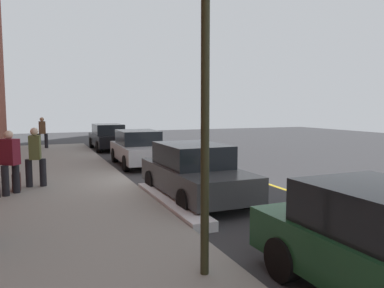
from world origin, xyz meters
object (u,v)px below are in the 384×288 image
at_px(traffic_light_pole, 206,49).
at_px(rolling_suitcase, 16,182).
at_px(parked_car_black, 109,137).
at_px(parked_car_silver, 139,148).
at_px(pedestrian_brown_coat, 42,132).
at_px(pedestrian_burgundy_coat, 10,161).
at_px(pedestrian_olive_coat, 35,155).
at_px(parked_car_charcoal, 194,172).

height_order(traffic_light_pole, rolling_suitcase, traffic_light_pole).
relative_size(parked_car_black, traffic_light_pole, 0.96).
distance_m(parked_car_silver, pedestrian_brown_coat, 8.41).
height_order(pedestrian_burgundy_coat, pedestrian_olive_coat, pedestrian_olive_coat).
xyz_separation_m(parked_car_black, pedestrian_burgundy_coat, (11.38, -4.62, 0.32)).
distance_m(parked_car_silver, pedestrian_olive_coat, 5.62).
distance_m(pedestrian_brown_coat, traffic_light_pole, 18.79).
xyz_separation_m(parked_car_silver, pedestrian_burgundy_coat, (4.65, -4.75, 0.32)).
distance_m(pedestrian_olive_coat, traffic_light_pole, 7.91).
height_order(parked_car_charcoal, pedestrian_olive_coat, pedestrian_olive_coat).
height_order(parked_car_silver, traffic_light_pole, traffic_light_pole).
bearing_deg(pedestrian_burgundy_coat, parked_car_silver, 134.36).
bearing_deg(rolling_suitcase, parked_car_silver, 132.04).
bearing_deg(parked_car_charcoal, pedestrian_burgundy_coat, -111.33).
height_order(pedestrian_brown_coat, traffic_light_pole, traffic_light_pole).
bearing_deg(pedestrian_olive_coat, traffic_light_pole, 17.09).
height_order(parked_car_black, traffic_light_pole, traffic_light_pole).
distance_m(parked_car_charcoal, pedestrian_olive_coat, 4.82).
height_order(pedestrian_burgundy_coat, traffic_light_pole, traffic_light_pole).
relative_size(parked_car_silver, pedestrian_brown_coat, 2.45).
bearing_deg(pedestrian_brown_coat, pedestrian_burgundy_coat, -4.43).
bearing_deg(parked_car_silver, rolling_suitcase, -47.96).
height_order(pedestrian_brown_coat, pedestrian_olive_coat, pedestrian_brown_coat).
height_order(parked_car_charcoal, rolling_suitcase, parked_car_charcoal).
bearing_deg(pedestrian_olive_coat, pedestrian_burgundy_coat, -37.02).
relative_size(pedestrian_brown_coat, traffic_light_pole, 0.38).
xyz_separation_m(parked_car_silver, pedestrian_brown_coat, (-7.48, -3.81, 0.35)).
height_order(parked_car_black, pedestrian_burgundy_coat, pedestrian_burgundy_coat).
xyz_separation_m(pedestrian_brown_coat, pedestrian_olive_coat, (11.30, -0.31, -0.02)).
bearing_deg(parked_car_charcoal, rolling_suitcase, -116.66).
height_order(parked_car_black, rolling_suitcase, parked_car_black).
relative_size(pedestrian_burgundy_coat, pedestrian_brown_coat, 0.97).
distance_m(parked_car_silver, traffic_light_pole, 11.52).
xyz_separation_m(parked_car_silver, parked_car_charcoal, (6.46, -0.10, -0.00)).
distance_m(parked_car_silver, pedestrian_burgundy_coat, 6.65).
bearing_deg(pedestrian_brown_coat, parked_car_silver, 26.99).
relative_size(parked_car_black, pedestrian_burgundy_coat, 2.58).
bearing_deg(rolling_suitcase, traffic_light_pole, 21.76).
height_order(parked_car_silver, rolling_suitcase, parked_car_silver).
relative_size(parked_car_silver, parked_car_charcoal, 1.02).
bearing_deg(pedestrian_olive_coat, rolling_suitcase, -54.39).
bearing_deg(parked_car_charcoal, pedestrian_brown_coat, -165.11).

